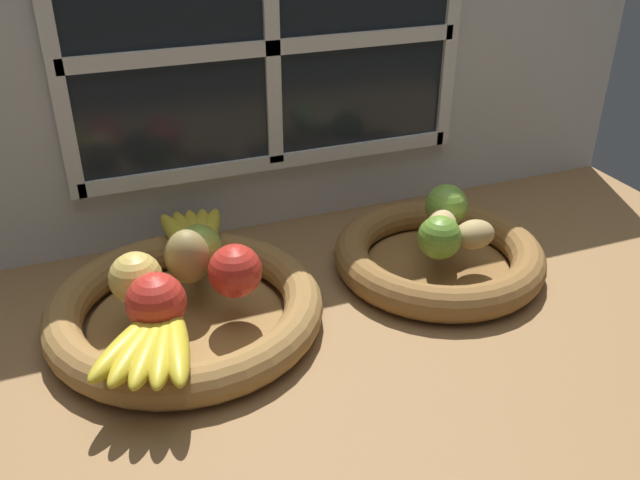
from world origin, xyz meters
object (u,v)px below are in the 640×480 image
Objects in this scene: apple_red_front at (156,302)px; potato_large at (441,227)px; fruit_bowl_left at (186,309)px; pear_brown at (187,257)px; apple_green_back at (198,249)px; lime_near at (440,237)px; potato_small at (474,234)px; banana_bunch_front at (154,341)px; fruit_bowl_right at (438,256)px; apple_golden_left at (136,278)px; apple_red_right at (235,271)px; lime_far at (446,205)px; banana_bunch_back at (194,237)px.

apple_red_front is 0.92× the size of potato_large.
pear_brown reaches higher than fruit_bowl_left.
lime_near is (33.34, -9.06, -0.22)cm from apple_green_back.
potato_small is 0.78× the size of potato_large.
banana_bunch_front is (-9.04, -16.48, -1.85)cm from apple_green_back.
fruit_bowl_right is (39.58, 0.00, 0.01)cm from fruit_bowl_left.
apple_golden_left is at bearing 179.20° from fruit_bowl_left.
apple_red_right is (10.94, 3.69, -0.11)cm from apple_red_front.
apple_red_front is 11.55cm from apple_red_right.
apple_red_right is at bearing 35.24° from banana_bunch_front.
apple_golden_left is at bearing 179.90° from potato_large.
apple_red_right is at bearing -174.66° from fruit_bowl_right.
fruit_bowl_left is 5.62× the size of lime_far.
potato_small is (38.91, -15.74, 0.76)cm from banana_bunch_back.
apple_golden_left reaches higher than potato_large.
lime_far is (42.93, 4.30, 6.21)cm from fruit_bowl_left.
apple_red_front reaches higher than lime_far.
potato_small is at bearing -11.81° from apple_green_back.
lime_near is at bearing -123.69° from fruit_bowl_right.
fruit_bowl_left is at bearing 64.20° from banana_bunch_front.
fruit_bowl_right is 4.52× the size of apple_red_right.
apple_green_back reaches higher than potato_large.
apple_red_front is 0.42× the size of banana_bunch_front.
potato_large reaches higher than potato_small.
apple_golden_left is at bearing -175.07° from lime_far.
potato_small is 0.94× the size of lime_far.
pear_brown is at bearing 176.34° from potato_large.
apple_red_right is 7.61cm from pear_brown.
potato_small is 7.94cm from lime_far.
potato_small is (47.51, 3.23, -1.56)cm from apple_red_front.
apple_green_back is 0.88× the size of pear_brown.
lime_far reaches higher than potato_large.
banana_bunch_back is at bearing 168.46° from lime_far.
lime_near reaches higher than potato_small.
apple_red_right is at bearing -25.20° from fruit_bowl_left.
banana_bunch_front is 2.16× the size of potato_large.
pear_brown reaches higher than banana_bunch_back.
potato_large is 5.25cm from lime_near.
pear_brown reaches higher than apple_green_back.
apple_red_front is 47.65cm from potato_small.
lime_near is (41.10, 2.48, -0.49)cm from apple_red_front.
fruit_bowl_left is 43.58cm from lime_far.
apple_red_right reaches higher than potato_large.
banana_bunch_front is (-1.28, -4.94, -2.12)cm from apple_red_front.
fruit_bowl_left is 2.16× the size of banana_bunch_front.
potato_large is (36.21, -4.76, -1.16)cm from apple_green_back.
lime_near is at bearing 3.45° from apple_red_front.
apple_red_front is 41.18cm from lime_near.
lime_far reaches higher than lime_near.
apple_golden_left is (-45.47, 0.08, 6.33)cm from fruit_bowl_right.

